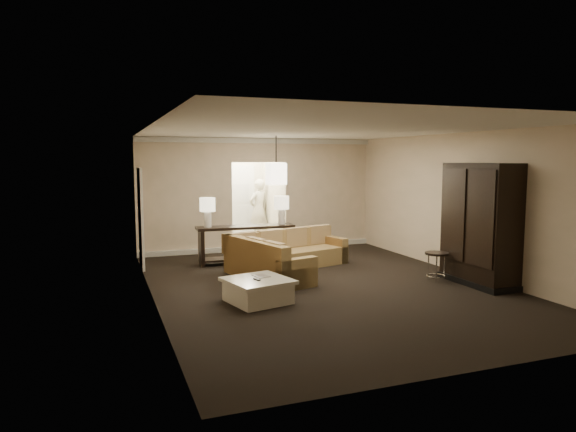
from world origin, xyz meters
name	(u,v)px	position (x,y,z in m)	size (l,w,h in m)	color
ground	(325,286)	(0.00, 0.00, 0.00)	(8.00, 8.00, 0.00)	black
wall_back	(259,194)	(0.00, 4.00, 1.40)	(6.00, 0.04, 2.80)	beige
wall_front	(483,243)	(0.00, -4.00, 1.40)	(6.00, 0.04, 2.80)	beige
wall_left	(152,215)	(-3.00, 0.00, 1.40)	(0.04, 8.00, 2.80)	beige
wall_right	(464,204)	(3.00, 0.00, 1.40)	(0.04, 8.00, 2.80)	beige
ceiling	(326,129)	(0.00, 0.00, 2.80)	(6.00, 8.00, 0.02)	white
crown_molding	(260,141)	(0.00, 3.95, 2.73)	(6.00, 0.10, 0.12)	silver
baseboard	(260,247)	(0.00, 3.95, 0.06)	(6.00, 0.10, 0.12)	silver
side_door	(141,218)	(-2.97, 2.80, 1.05)	(0.05, 0.90, 2.10)	white
foyer	(245,195)	(0.00, 5.34, 1.30)	(1.44, 2.02, 2.80)	silver
sectional_sofa	(284,256)	(-0.30, 1.34, 0.32)	(2.80, 2.67, 0.80)	brown
coffee_table	(258,290)	(-1.44, -0.60, 0.19)	(1.14, 1.14, 0.40)	white
console_table	(246,241)	(-0.78, 2.50, 0.49)	(2.16, 0.57, 0.83)	black
armoire	(480,227)	(2.69, -0.84, 1.06)	(0.66, 1.54, 2.21)	black
drink_table	(437,261)	(2.11, -0.39, 0.39)	(0.44, 0.44, 0.55)	black
table_lamp_left	(207,208)	(-1.61, 2.53, 1.25)	(0.33, 0.33, 0.63)	white
table_lamp_right	(282,205)	(0.05, 2.46, 1.25)	(0.33, 0.33, 0.63)	white
pendant_light	(276,174)	(0.00, 2.70, 1.95)	(0.38, 0.38, 1.09)	black
person	(259,206)	(0.45, 5.54, 0.95)	(0.69, 0.46, 1.91)	beige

